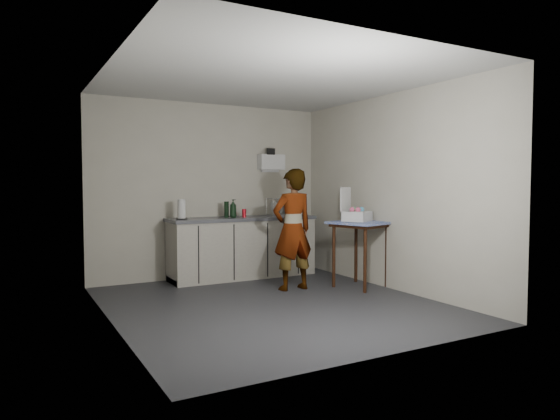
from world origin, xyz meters
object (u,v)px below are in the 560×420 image
standing_man (293,229)px  soap_bottle (233,208)px  bakery_box (355,214)px  paper_towel (182,210)px  soda_can (244,213)px  side_table (360,230)px  kitchen_counter (243,249)px  dish_rack (279,211)px  dark_bottle (227,209)px

standing_man → soap_bottle: standing_man is taller
standing_man → bakery_box: size_ratio=3.46×
standing_man → paper_towel: (-1.17, 1.06, 0.24)m
soda_can → side_table: bearing=-52.1°
kitchen_counter → soap_bottle: bearing=-158.6°
standing_man → dish_rack: standing_man is taller
soap_bottle → dark_bottle: 0.12m
paper_towel → standing_man: bearing=-42.0°
dark_bottle → paper_towel: bearing=-173.2°
standing_man → paper_towel: 1.60m
kitchen_counter → side_table: size_ratio=2.50×
soda_can → bakery_box: 1.69m
standing_man → soap_bottle: 1.15m
side_table → paper_towel: bearing=129.9°
soap_bottle → standing_man: bearing=-69.3°
bakery_box → side_table: bearing=-109.6°
kitchen_counter → soda_can: soda_can is taller
standing_man → soap_bottle: bearing=-71.3°
bakery_box → kitchen_counter: bearing=99.5°
kitchen_counter → dish_rack: 0.86m
soap_bottle → dish_rack: 0.86m
standing_man → dark_bottle: standing_man is taller
soda_can → bakery_box: size_ratio=0.26×
side_table → standing_man: 0.94m
dark_bottle → dish_rack: size_ratio=0.61×
standing_man → dish_rack: size_ratio=4.14×
soap_bottle → bakery_box: size_ratio=0.58×
soda_can → dish_rack: 0.65m
kitchen_counter → standing_man: size_ratio=1.40×
standing_man → soap_bottle: size_ratio=5.96×
kitchen_counter → soap_bottle: size_ratio=8.32×
dish_rack → bakery_box: bearing=-73.1°
soda_can → dark_bottle: 0.27m
kitchen_counter → dish_rack: (0.66, 0.06, 0.54)m
kitchen_counter → side_table: kitchen_counter is taller
dish_rack → dark_bottle: bearing=-177.5°
standing_man → bakery_box: standing_man is taller
kitchen_counter → paper_towel: paper_towel is taller
soap_bottle → soda_can: 0.22m
side_table → dark_bottle: 1.99m
paper_towel → dish_rack: 1.63m
dish_rack → standing_man: bearing=-110.8°
kitchen_counter → dark_bottle: dark_bottle is taller
soap_bottle → dark_bottle: size_ratio=1.15×
paper_towel → dark_bottle: bearing=6.8°
standing_man → bakery_box: bearing=164.5°
soap_bottle → paper_towel: 0.78m
side_table → soap_bottle: size_ratio=3.33×
soda_can → bakery_box: bakery_box is taller
soda_can → dish_rack: size_ratio=0.31×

